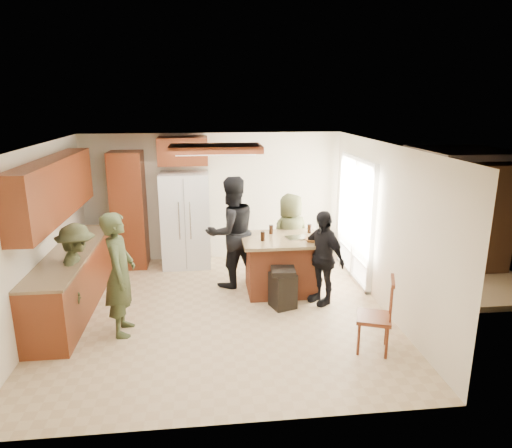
{
  "coord_description": "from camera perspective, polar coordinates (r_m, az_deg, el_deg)",
  "views": [
    {
      "loc": [
        -0.16,
        -6.34,
        3.11
      ],
      "look_at": [
        0.64,
        0.78,
        1.15
      ],
      "focal_mm": 32.0,
      "sensor_mm": 36.0,
      "label": 1
    }
  ],
  "objects": [
    {
      "name": "spindle_chair",
      "position": [
        6.06,
        14.73,
        -11.27
      ],
      "size": [
        0.54,
        0.54,
        0.99
      ],
      "color": "maroon",
      "rests_on": "ground"
    },
    {
      "name": "person_front_left",
      "position": [
        6.4,
        -16.66,
        -6.02
      ],
      "size": [
        0.47,
        0.63,
        1.71
      ],
      "primitive_type": "imported",
      "rotation": [
        0.0,
        0.0,
        1.6
      ],
      "color": "#353F24",
      "rests_on": "ground"
    },
    {
      "name": "island_items",
      "position": [
        7.42,
        5.14,
        -1.54
      ],
      "size": [
        0.94,
        0.68,
        0.15
      ],
      "color": "silver",
      "rests_on": "kitchen_island"
    },
    {
      "name": "room_shell",
      "position": [
        9.45,
        22.45,
        0.39
      ],
      "size": [
        8.0,
        5.2,
        5.0
      ],
      "color": "tan",
      "rests_on": "ground"
    },
    {
      "name": "trash_bin",
      "position": [
        7.08,
        3.37,
        -7.96
      ],
      "size": [
        0.43,
        0.43,
        0.63
      ],
      "color": "black",
      "rests_on": "ground"
    },
    {
      "name": "person_side_right",
      "position": [
        7.16,
        8.28,
        -4.15
      ],
      "size": [
        0.82,
        0.98,
        1.49
      ],
      "primitive_type": "imported",
      "rotation": [
        0.0,
        0.0,
        -1.05
      ],
      "color": "black",
      "rests_on": "ground"
    },
    {
      "name": "refrigerator",
      "position": [
        8.76,
        -8.78,
        0.5
      ],
      "size": [
        0.9,
        0.76,
        1.8
      ],
      "color": "white",
      "rests_on": "ground"
    },
    {
      "name": "person_counter",
      "position": [
        6.98,
        -21.31,
        -5.77
      ],
      "size": [
        0.53,
        0.98,
        1.46
      ],
      "primitive_type": "imported",
      "rotation": [
        0.0,
        0.0,
        1.67
      ],
      "color": "#343921",
      "rests_on": "ground"
    },
    {
      "name": "left_cabinetry",
      "position": [
        7.38,
        -22.55,
        -2.89
      ],
      "size": [
        0.64,
        3.0,
        2.3
      ],
      "color": "maroon",
      "rests_on": "ground"
    },
    {
      "name": "person_behind_right",
      "position": [
        8.13,
        4.33,
        -1.5
      ],
      "size": [
        0.87,
        0.7,
        1.53
      ],
      "primitive_type": "imported",
      "rotation": [
        0.0,
        0.0,
        3.47
      ],
      "color": "#404427",
      "rests_on": "ground"
    },
    {
      "name": "person_behind_left",
      "position": [
        7.7,
        -3.08,
        -1.03
      ],
      "size": [
        1.08,
        0.9,
        1.9
      ],
      "primitive_type": "imported",
      "rotation": [
        0.0,
        0.0,
        3.57
      ],
      "color": "black",
      "rests_on": "ground"
    },
    {
      "name": "back_wall_units",
      "position": [
        8.8,
        -13.99,
        3.5
      ],
      "size": [
        1.8,
        0.6,
        2.45
      ],
      "color": "maroon",
      "rests_on": "ground"
    },
    {
      "name": "kitchen_island",
      "position": [
        7.6,
        3.1,
        -5.03
      ],
      "size": [
        1.28,
        1.03,
        0.93
      ],
      "color": "brown",
      "rests_on": "ground"
    }
  ]
}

